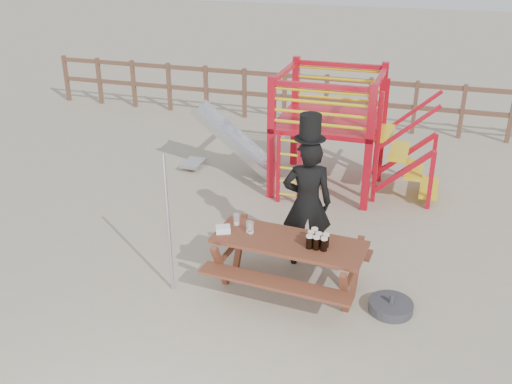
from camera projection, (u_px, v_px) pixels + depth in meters
name	position (u px, v px, depth m)	size (l,w,h in m)	color
ground	(254.00, 292.00, 7.27)	(60.00, 60.00, 0.00)	tan
back_fence	(348.00, 96.00, 13.01)	(15.09, 0.09, 1.20)	brown
playground_fort	(324.00, 128.00, 9.88)	(4.71, 1.84, 2.10)	#B50C1B
picnic_table	(288.00, 259.00, 7.12)	(1.97, 1.43, 0.73)	brown
man_with_hat	(307.00, 200.00, 7.53)	(0.75, 0.59, 2.13)	black
metal_pole	(168.00, 225.00, 6.93)	(0.04, 0.04, 1.87)	#B2B2B7
parasol_base	(391.00, 306.00, 6.88)	(0.53, 0.53, 0.23)	#333338
paper_bag	(223.00, 229.00, 7.18)	(0.18, 0.14, 0.08)	white
stout_pints	(317.00, 240.00, 6.84)	(0.27, 0.28, 0.17)	black
empty_glasses	(245.00, 225.00, 7.22)	(0.33, 0.24, 0.15)	silver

